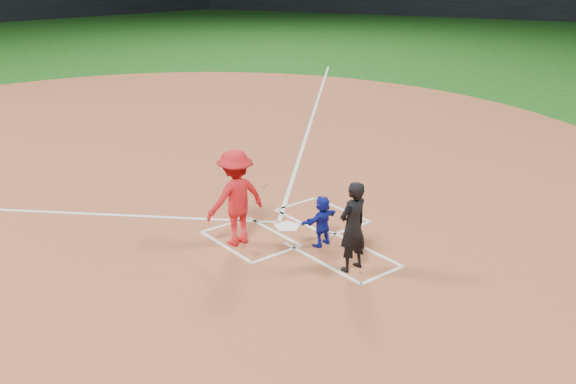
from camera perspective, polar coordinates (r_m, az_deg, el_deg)
ground at (r=13.80m, az=-0.06°, el=-3.15°), size 120.00×120.00×0.00m
home_plate_dirt at (r=18.57m, az=-11.68°, el=2.80°), size 28.00×28.00×0.01m
home_plate at (r=13.79m, az=-0.06°, el=-3.08°), size 0.60×0.60×0.02m
catcher at (r=12.78m, az=3.06°, el=-2.57°), size 1.00×0.42×1.05m
umpire at (r=11.72m, az=5.78°, el=-3.08°), size 0.64×0.43×1.72m
chalk_markings at (r=17.96m, az=-10.63°, el=2.29°), size 28.35×17.32×0.01m
batter_at_plate at (r=12.72m, az=-4.65°, el=-0.51°), size 1.55×0.87×1.96m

